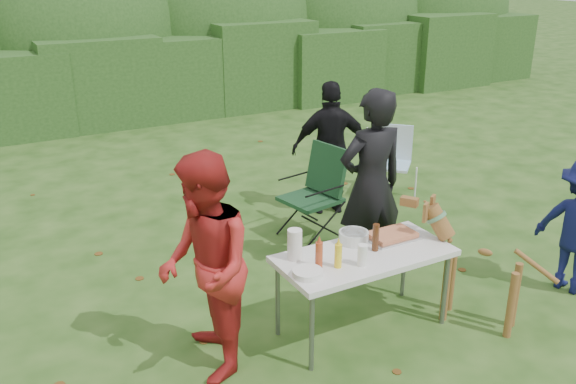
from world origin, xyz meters
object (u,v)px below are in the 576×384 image
mustard_bottle (338,256)px  beer_bottle (376,237)px  person_black_puffy (331,148)px  lawn_chair (391,162)px  camping_chair (310,194)px  person_red_jacket (205,268)px  paper_towel_roll (295,245)px  dog (483,270)px  person_cook (371,186)px  folding_table (364,259)px  ketchup_bottle (319,255)px

mustard_bottle → beer_bottle: beer_bottle is taller
person_black_puffy → lawn_chair: bearing=-153.5°
camping_chair → mustard_bottle: size_ratio=5.40×
person_red_jacket → paper_towel_roll: 0.81m
dog → beer_bottle: bearing=31.6°
person_cook → person_black_puffy: 1.71m
folding_table → ketchup_bottle: size_ratio=6.82×
dog → camping_chair: size_ratio=1.03×
ketchup_bottle → paper_towel_roll: size_ratio=0.85×
person_red_jacket → ketchup_bottle: 0.91m
beer_bottle → ketchup_bottle: bearing=-177.1°
paper_towel_roll → camping_chair: bearing=55.3°
person_cook → ketchup_bottle: (-1.10, -0.82, -0.12)m
mustard_bottle → person_red_jacket: bearing=167.6°
ketchup_bottle → camping_chair: bearing=60.8°
dog → paper_towel_roll: bearing=35.7°
person_cook → dog: (0.33, -1.21, -0.44)m
folding_table → lawn_chair: bearing=48.1°
mustard_bottle → folding_table: bearing=16.3°
mustard_bottle → lawn_chair: bearing=45.2°
paper_towel_roll → lawn_chair: bearing=39.3°
person_black_puffy → lawn_chair: 1.10m
person_red_jacket → camping_chair: person_red_jacket is taller
folding_table → person_cook: size_ratio=0.78×
person_red_jacket → dog: size_ratio=1.60×
ketchup_bottle → lawn_chair: bearing=42.9°
ketchup_bottle → paper_towel_roll: 0.24m
beer_bottle → dog: bearing=-25.9°
person_red_jacket → person_black_puffy: 3.43m
folding_table → dog: bearing=-23.4°
folding_table → ketchup_bottle: ketchup_bottle is taller
person_red_jacket → paper_towel_roll: size_ratio=6.84×
person_black_puffy → lawn_chair: size_ratio=1.78×
person_red_jacket → lawn_chair: 4.33m
folding_table → camping_chair: bearing=72.6°
person_red_jacket → dog: bearing=90.1°
person_cook → paper_towel_roll: size_ratio=7.44×
folding_table → beer_bottle: 0.20m
folding_table → dog: (0.96, -0.42, -0.16)m
dog → ketchup_bottle: bearing=42.4°
beer_bottle → camping_chair: bearing=75.7°
person_cook → dog: bearing=108.6°
folding_table → person_red_jacket: person_red_jacket is taller
ketchup_bottle → person_red_jacket: bearing=169.9°
person_red_jacket → camping_chair: 2.61m
person_cook → camping_chair: (-0.06, 1.05, -0.43)m
person_black_puffy → camping_chair: size_ratio=1.55×
lawn_chair → paper_towel_roll: 3.65m
mustard_bottle → ketchup_bottle: (-0.14, 0.07, 0.01)m
lawn_chair → paper_towel_roll: (-2.80, -2.30, 0.40)m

